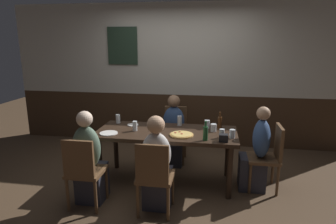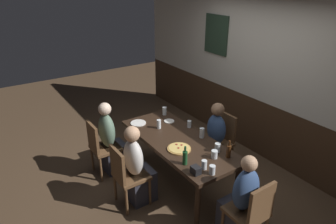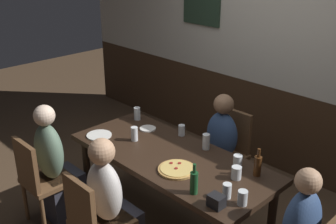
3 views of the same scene
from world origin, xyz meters
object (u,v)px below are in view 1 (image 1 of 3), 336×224
chair_head_east (269,154)px  beer_bottle_brown (220,122)px  person_mid_near (157,169)px  highball_clear (157,120)px  pint_glass_stout (118,119)px  plate_white_large (109,133)px  dining_table (166,137)px  beer_glass_half (180,121)px  beer_glass_tall (207,124)px  tumbler_short (222,134)px  person_mid_far (173,135)px  pint_glass_amber (213,128)px  chair_mid_near (154,174)px  beer_bottle_green (205,133)px  chair_left_near (83,169)px  person_head_east (256,155)px  condiment_caddy (223,138)px  tumbler_water (135,127)px  plate_white_small (133,125)px  pizza (182,135)px  chair_mid_far (175,130)px  person_left_near (89,164)px  pint_glass_pale (232,134)px

chair_head_east → beer_bottle_brown: size_ratio=3.78×
person_mid_near → highball_clear: size_ratio=10.85×
pint_glass_stout → plate_white_large: (0.04, -0.51, -0.06)m
dining_table → highball_clear: bearing=120.3°
beer_glass_half → beer_glass_tall: 0.40m
tumbler_short → chair_head_east: bearing=14.4°
person_mid_far → pint_glass_amber: person_mid_far is taller
chair_mid_near → highball_clear: bearing=99.7°
highball_clear → beer_bottle_green: size_ratio=0.43×
chair_left_near → person_mid_far: size_ratio=0.79×
person_head_east → pint_glass_stout: size_ratio=8.49×
dining_table → plate_white_large: (-0.73, -0.23, 0.09)m
condiment_caddy → person_mid_far: bearing=128.2°
chair_left_near → tumbler_water: size_ratio=6.58×
dining_table → beer_bottle_green: 0.63m
tumbler_water → plate_white_large: size_ratio=0.57×
beer_bottle_green → plate_white_small: (-1.06, 0.49, -0.09)m
beer_glass_half → pint_glass_stout: beer_glass_half is taller
pizza → tumbler_water: 0.66m
pint_glass_stout → beer_bottle_brown: beer_bottle_brown is taller
chair_mid_near → plate_white_small: chair_mid_near is taller
dining_table → chair_mid_far: bearing=90.0°
beer_glass_tall → pint_glass_stout: (-1.31, 0.05, 0.01)m
tumbler_water → pizza: bearing=-8.8°
beer_bottle_green → chair_head_east: bearing=19.1°
person_left_near → beer_glass_half: size_ratio=8.11×
tumbler_short → beer_bottle_green: (-0.20, -0.13, 0.04)m
condiment_caddy → pint_glass_stout: bearing=159.3°
tumbler_water → pint_glass_pale: bearing=-4.4°
chair_left_near → pint_glass_pale: (1.69, 0.67, 0.29)m
tumbler_short → highball_clear: 1.06m
beer_glass_half → pint_glass_pale: (0.72, -0.45, -0.01)m
beer_glass_half → pint_glass_amber: size_ratio=1.39×
chair_head_east → highball_clear: size_ratio=8.42×
pint_glass_amber → condiment_caddy: bearing=-72.4°
pint_glass_stout → pint_glass_amber: bearing=-7.5°
plate_white_small → chair_mid_far: bearing=49.7°
beer_glass_tall → pint_glass_stout: bearing=177.8°
beer_bottle_green → pizza: bearing=155.9°
plate_white_large → plate_white_small: (0.21, 0.43, 0.00)m
dining_table → plate_white_small: 0.57m
beer_bottle_brown → beer_bottle_green: bearing=-108.4°
chair_head_east → tumbler_short: bearing=-165.6°
beer_bottle_brown → plate_white_large: size_ratio=0.99×
dining_table → person_mid_near: size_ratio=1.66×
dining_table → plate_white_small: bearing=159.1°
pizza → pint_glass_stout: 1.09m
dining_table → tumbler_short: bearing=-12.3°
chair_mid_near → person_head_east: size_ratio=0.78×
plate_white_large → beer_glass_half: bearing=30.9°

